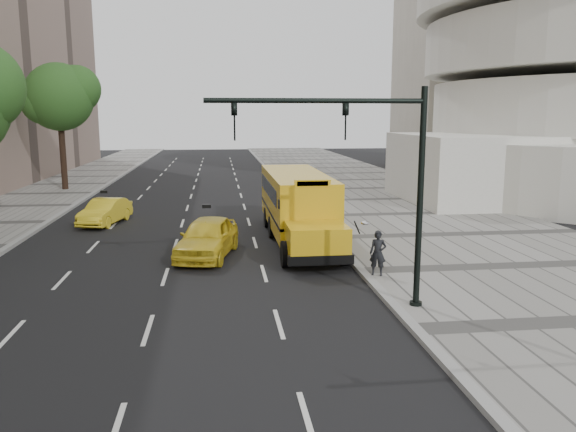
{
  "coord_description": "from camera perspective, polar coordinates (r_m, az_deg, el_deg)",
  "views": [
    {
      "loc": [
        0.95,
        -24.48,
        5.62
      ],
      "look_at": [
        3.5,
        -4.0,
        1.9
      ],
      "focal_mm": 35.0,
      "sensor_mm": 36.0,
      "label": 1
    }
  ],
  "objects": [
    {
      "name": "traffic_signal",
      "position": [
        15.76,
        8.57,
        4.54
      ],
      "size": [
        6.18,
        0.36,
        6.4
      ],
      "color": "black",
      "rests_on": "ground"
    },
    {
      "name": "tree_c",
      "position": [
        45.05,
        -22.13,
        11.19
      ],
      "size": [
        5.54,
        4.92,
        9.39
      ],
      "color": "black",
      "rests_on": "ground"
    },
    {
      "name": "ground",
      "position": [
        25.14,
        -9.09,
        -2.83
      ],
      "size": [
        140.0,
        140.0,
        0.0
      ],
      "primitive_type": "plane",
      "color": "black",
      "rests_on": "ground"
    },
    {
      "name": "sidewalk_museum",
      "position": [
        27.43,
        16.84,
        -1.89
      ],
      "size": [
        12.0,
        140.0,
        0.15
      ],
      "primitive_type": "cube",
      "color": "gray",
      "rests_on": "ground"
    },
    {
      "name": "taxi_near",
      "position": [
        22.71,
        -8.19,
        -2.15
      ],
      "size": [
        2.9,
        4.99,
        1.6
      ],
      "primitive_type": "imported",
      "rotation": [
        0.0,
        0.0,
        -0.23
      ],
      "color": "yellow",
      "rests_on": "ground"
    },
    {
      "name": "curb_museum",
      "position": [
        25.61,
        4.45,
        -2.32
      ],
      "size": [
        0.3,
        140.0,
        0.15
      ],
      "primitive_type": "cube",
      "color": "gray",
      "rests_on": "ground"
    },
    {
      "name": "school_bus",
      "position": [
        25.66,
        0.94,
        1.57
      ],
      "size": [
        2.96,
        11.56,
        3.19
      ],
      "color": "gold",
      "rests_on": "ground"
    },
    {
      "name": "pedestrian",
      "position": [
        19.61,
        9.12,
        -3.74
      ],
      "size": [
        0.67,
        0.57,
        1.57
      ],
      "primitive_type": "imported",
      "rotation": [
        0.0,
        0.0,
        -0.41
      ],
      "color": "black",
      "rests_on": "sidewalk_museum"
    },
    {
      "name": "taxi_far",
      "position": [
        30.74,
        -18.08,
        0.42
      ],
      "size": [
        2.31,
        4.23,
        1.32
      ],
      "primitive_type": "imported",
      "rotation": [
        0.0,
        0.0,
        -0.24
      ],
      "color": "yellow",
      "rests_on": "ground"
    },
    {
      "name": "curb_far",
      "position": [
        26.65,
        -26.57,
        -2.89
      ],
      "size": [
        0.3,
        140.0,
        0.15
      ],
      "primitive_type": "cube",
      "color": "gray",
      "rests_on": "ground"
    }
  ]
}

